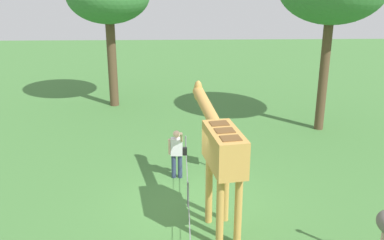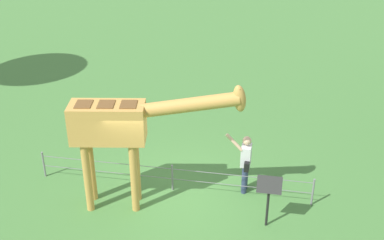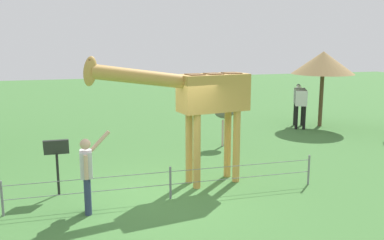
# 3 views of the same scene
# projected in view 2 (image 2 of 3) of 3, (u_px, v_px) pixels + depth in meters

# --- Properties ---
(ground_plane) EXTENTS (60.00, 60.00, 0.00)m
(ground_plane) POSITION_uv_depth(u_px,v_px,m) (171.00, 193.00, 12.45)
(ground_plane) COLOR #427538
(giraffe) EXTENTS (4.01, 1.14, 3.22)m
(giraffe) POSITION_uv_depth(u_px,v_px,m) (124.00, 127.00, 11.08)
(giraffe) COLOR #C69347
(giraffe) RESTS_ON ground_plane
(visitor) EXTENTS (0.65, 0.58, 1.70)m
(visitor) POSITION_uv_depth(u_px,v_px,m) (245.00, 161.00, 12.15)
(visitor) COLOR navy
(visitor) RESTS_ON ground_plane
(info_sign) EXTENTS (0.56, 0.21, 1.32)m
(info_sign) POSITION_uv_depth(u_px,v_px,m) (269.00, 191.00, 10.92)
(info_sign) COLOR black
(info_sign) RESTS_ON ground_plane
(wire_fence) EXTENTS (7.05, 0.05, 0.75)m
(wire_fence) POSITION_uv_depth(u_px,v_px,m) (172.00, 177.00, 12.41)
(wire_fence) COLOR slate
(wire_fence) RESTS_ON ground_plane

